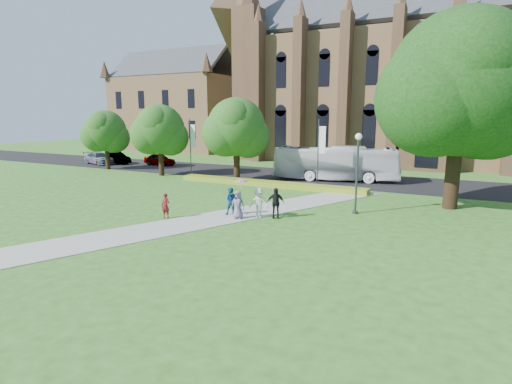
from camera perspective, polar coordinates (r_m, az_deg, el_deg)
The scene contains 23 objects.
ground at distance 24.17m, azimuth -7.42°, elevation -4.42°, with size 160.00×160.00×0.00m, color #2C611D.
road at distance 41.85m, azimuth 8.19°, elevation 2.08°, with size 160.00×10.00×0.02m, color black.
footpath at distance 24.97m, azimuth -6.12°, elevation -3.84°, with size 3.20×30.00×0.04m, color #B2B2A8.
flower_hedge at distance 36.32m, azimuth 1.73°, elevation 1.19°, with size 18.00×1.40×0.45m, color #AEB624.
cathedral at distance 59.38m, azimuth 24.72°, elevation 16.37°, with size 52.60×18.25×28.00m.
building_west at distance 77.36m, azimuth -10.98°, elevation 12.83°, with size 22.00×14.00×18.30m.
streetlamp at distance 26.50m, azimuth 14.28°, elevation 3.95°, with size 0.44×0.44×5.24m.
large_tree at distance 30.25m, azimuth 27.25°, elevation 13.56°, with size 9.60×9.60×13.20m.
street_tree_0 at distance 43.61m, azimuth -13.59°, elevation 8.67°, with size 5.20×5.20×7.50m.
street_tree_1 at distance 38.82m, azimuth -2.81°, elevation 9.23°, with size 5.60×5.60×8.05m.
street_tree_2 at distance 50.60m, azimuth -20.69°, elevation 8.15°, with size 4.80×4.80×6.95m.
banner_pole_0 at distance 36.27m, azimuth 9.04°, elevation 6.09°, with size 0.70×0.10×6.00m.
banner_pole_1 at distance 42.70m, azimuth -9.24°, elevation 6.79°, with size 0.70×0.10×6.00m.
tour_coach at distance 40.09m, azimuth 11.30°, elevation 4.05°, with size 2.83×12.11×3.37m, color white.
car_0 at distance 53.08m, azimuth -13.61°, elevation 4.56°, with size 1.74×4.32×1.47m, color gray.
car_1 at distance 56.22m, azimuth -19.27°, elevation 4.60°, with size 1.58×4.53×1.49m, color gray.
car_2 at distance 56.68m, azimuth -21.53°, elevation 4.50°, with size 2.10×5.18×1.50m, color gray.
pedestrian_0 at distance 25.43m, azimuth -12.78°, elevation -1.93°, with size 0.57×0.37×1.55m, color maroon.
pedestrian_1 at distance 25.59m, azimuth -3.50°, elevation -1.34°, with size 0.87×0.67×1.78m, color #195380.
pedestrian_2 at distance 24.98m, azimuth 0.39°, elevation -1.55°, with size 1.19×0.69×1.85m, color silver.
pedestrian_3 at distance 24.89m, azimuth 2.81°, elevation -1.55°, with size 1.11×0.46×1.90m, color black.
pedestrian_4 at distance 24.71m, azimuth -2.60°, elevation -1.83°, with size 0.85×0.55×1.74m, color slate.
parasol at distance 24.48m, azimuth -2.14°, elevation 0.91°, with size 0.75×0.75×0.66m, color #C58BA3.
Camera 1 is at (13.25, -19.19, 6.35)m, focal length 28.00 mm.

